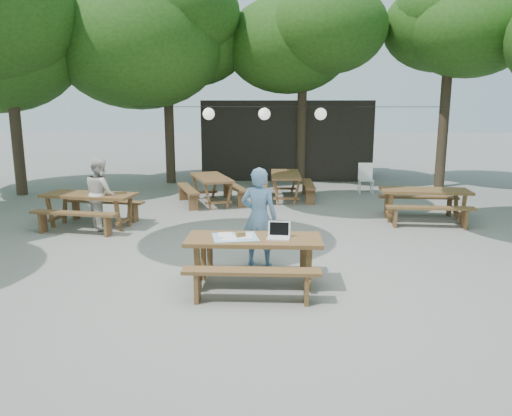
{
  "coord_description": "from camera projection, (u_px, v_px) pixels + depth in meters",
  "views": [
    {
      "loc": [
        0.21,
        -8.47,
        2.69
      ],
      "look_at": [
        -0.14,
        -0.66,
        1.05
      ],
      "focal_mm": 35.0,
      "sensor_mm": 36.0,
      "label": 1
    }
  ],
  "objects": [
    {
      "name": "picnic_table_far_w",
      "position": [
        212.0,
        190.0,
        13.6
      ],
      "size": [
        2.14,
        2.33,
        0.75
      ],
      "rotation": [
        0.0,
        0.0,
        1.93
      ],
      "color": "brown",
      "rests_on": "ground"
    },
    {
      "name": "paper_lanterns",
      "position": [
        265.0,
        114.0,
        14.22
      ],
      "size": [
        9.0,
        0.34,
        0.38
      ],
      "color": "black",
      "rests_on": "ground"
    },
    {
      "name": "woman",
      "position": [
        259.0,
        217.0,
        8.3
      ],
      "size": [
        0.68,
        0.52,
        1.67
      ],
      "primitive_type": "imported",
      "rotation": [
        0.0,
        0.0,
        2.94
      ],
      "color": "#76A3D8",
      "rests_on": "ground"
    },
    {
      "name": "second_person",
      "position": [
        101.0,
        193.0,
        10.84
      ],
      "size": [
        0.92,
        0.95,
        1.55
      ],
      "primitive_type": "imported",
      "rotation": [
        0.0,
        0.0,
        2.21
      ],
      "color": "silver",
      "rests_on": "ground"
    },
    {
      "name": "picnic_table_nw",
      "position": [
        90.0,
        210.0,
        11.02
      ],
      "size": [
        2.12,
        1.86,
        0.75
      ],
      "rotation": [
        0.0,
        0.0,
        -0.16
      ],
      "color": "brown",
      "rests_on": "ground"
    },
    {
      "name": "plastic_chair",
      "position": [
        366.0,
        184.0,
        15.3
      ],
      "size": [
        0.45,
        0.45,
        0.9
      ],
      "rotation": [
        0.0,
        0.0,
        -0.03
      ],
      "color": "white",
      "rests_on": "ground"
    },
    {
      "name": "laptop",
      "position": [
        279.0,
        234.0,
        7.33
      ],
      "size": [
        0.35,
        0.29,
        0.24
      ],
      "rotation": [
        0.0,
        0.0,
        -0.09
      ],
      "color": "white",
      "rests_on": "main_picnic_table"
    },
    {
      "name": "ground",
      "position": [
        266.0,
        258.0,
        8.84
      ],
      "size": [
        80.0,
        80.0,
        0.0
      ],
      "primitive_type": "plane",
      "color": "slate",
      "rests_on": "ground"
    },
    {
      "name": "pavilion",
      "position": [
        286.0,
        138.0,
        18.79
      ],
      "size": [
        6.0,
        3.0,
        2.8
      ],
      "primitive_type": "cube",
      "color": "black",
      "rests_on": "ground"
    },
    {
      "name": "picnic_table_far_e",
      "position": [
        285.0,
        186.0,
        14.19
      ],
      "size": [
        1.62,
        2.02,
        0.75
      ],
      "rotation": [
        0.0,
        0.0,
        1.59
      ],
      "color": "brown",
      "rests_on": "ground"
    },
    {
      "name": "tabletop_clutter",
      "position": [
        236.0,
        236.0,
        7.38
      ],
      "size": [
        0.75,
        0.67,
        0.08
      ],
      "color": "#3C92CE",
      "rests_on": "main_picnic_table"
    },
    {
      "name": "picnic_table_ne",
      "position": [
        424.0,
        205.0,
        11.56
      ],
      "size": [
        2.05,
        1.7,
        0.75
      ],
      "rotation": [
        0.0,
        0.0,
        -0.06
      ],
      "color": "brown",
      "rests_on": "ground"
    },
    {
      "name": "main_picnic_table",
      "position": [
        254.0,
        261.0,
        7.44
      ],
      "size": [
        2.0,
        1.58,
        0.75
      ],
      "color": "brown",
      "rests_on": "ground"
    }
  ]
}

